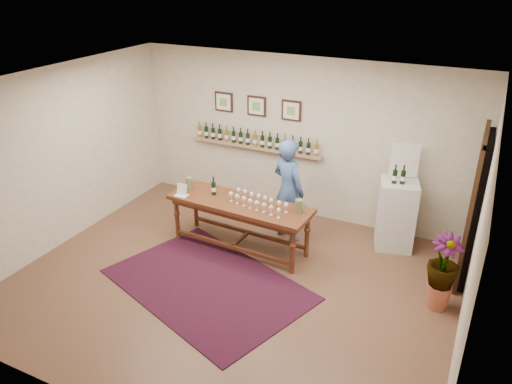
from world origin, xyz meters
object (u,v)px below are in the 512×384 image
at_px(potted_plant, 442,272).
at_px(person, 288,190).
at_px(tasting_table, 240,209).
at_px(display_pedestal, 396,214).

xyz_separation_m(potted_plant, person, (-2.50, 0.83, 0.31)).
bearing_deg(potted_plant, person, 161.56).
height_order(potted_plant, person, person).
bearing_deg(person, tasting_table, 72.64).
bearing_deg(person, potted_plant, -175.27).
height_order(display_pedestal, potted_plant, display_pedestal).
relative_size(tasting_table, potted_plant, 2.50).
relative_size(tasting_table, person, 1.35).
bearing_deg(potted_plant, display_pedestal, 123.14).
xyz_separation_m(tasting_table, display_pedestal, (2.18, 1.12, -0.13)).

